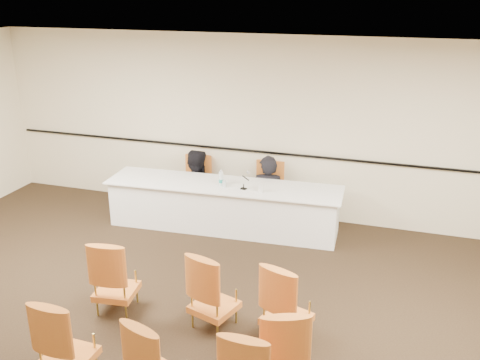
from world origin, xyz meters
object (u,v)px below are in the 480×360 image
Objects in this scene: aud_chair_back_left at (67,338)px; panelist_second at (196,195)px; water_bottle at (221,178)px; drinking_glass at (224,184)px; microphone at (244,181)px; panelist_second_chair at (195,185)px; aud_chair_front_left at (115,274)px; aud_chair_front_mid at (214,289)px; coffee_cup at (261,188)px; aud_chair_extra at (282,347)px; aud_chair_front_right at (287,301)px; panelist_main at (267,202)px; panel_table at (223,206)px; panelist_main_chair at (267,192)px.

panelist_second is at bearing 97.43° from aud_chair_back_left.
drinking_glass is (0.07, -0.06, -0.07)m from water_bottle.
panelist_second is 1.38m from microphone.
panelist_second_chair is 3.82× the size of water_bottle.
microphone is at bearing 132.89° from panelist_second.
aud_chair_front_left and aud_chair_back_left have the same top height.
microphone is 0.28× the size of aud_chair_front_mid.
aud_chair_extra reaches higher than coffee_cup.
microphone is at bearing 92.04° from aud_chair_extra.
coffee_cup is 0.14× the size of aud_chair_front_right.
panelist_main is 1.72× the size of aud_chair_front_left.
water_bottle reaches higher than aud_chair_front_right.
water_bottle reaches higher than aud_chair_front_left.
microphone is 0.28× the size of aud_chair_front_left.
aud_chair_front_left is (-0.50, -2.48, -0.33)m from drinking_glass.
microphone is 0.28× the size of aud_chair_front_right.
aud_chair_back_left is at bearing -97.37° from panel_table.
coffee_cup is (1.35, -0.65, 0.34)m from panelist_second_chair.
aud_chair_extra is at bearing -61.88° from drinking_glass.
panelist_second is (-1.27, -0.07, 0.01)m from panelist_main.
aud_chair_front_left reaches higher than coffee_cup.
aud_chair_back_left is 2.09m from aud_chair_extra.
drinking_glass is (0.76, -0.62, 0.51)m from panelist_second.
panelist_second reaches higher than water_bottle.
panelist_main is 0.19m from panelist_main_chair.
panelist_main_chair and panelist_second_chair have the same top height.
drinking_glass is 2.56m from aud_chair_front_mid.
aud_chair_front_right is (2.33, -3.02, 0.00)m from panelist_second_chair.
panelist_main_chair is 3.82× the size of water_bottle.
water_bottle is (-0.59, -0.63, 0.59)m from panelist_main.
aud_chair_front_mid is at bearing 82.75° from panelist_main.
panel_table is 15.05× the size of water_bottle.
panel_table is at bearing 87.73° from aud_chair_back_left.
panelist_second_chair is at bearing 140.04° from panel_table.
aud_chair_front_right is (1.26, -2.40, -0.41)m from microphone.
panel_table is 2.29× the size of panelist_main.
panelist_main reaches higher than panelist_second.
aud_chair_back_left reaches higher than drinking_glass.
panel_table is 3.73m from aud_chair_extra.
panel_table is 3.94× the size of aud_chair_back_left.
panelist_second reaches higher than panel_table.
aud_chair_front_right is (1.06, -3.10, 0.00)m from panelist_main_chair.
aud_chair_front_left is at bearing 77.88° from panelist_second.
aud_chair_front_right is at bearing -67.60° from coffee_cup.
panel_table is 27.61× the size of coffee_cup.
panelist_second_chair is 3.39m from aud_chair_front_mid.
panelist_main_chair is at bearing 85.53° from aud_chair_extra.
panel_table is 37.47× the size of drinking_glass.
panelist_second reaches higher than microphone.
microphone is 2.66× the size of drinking_glass.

